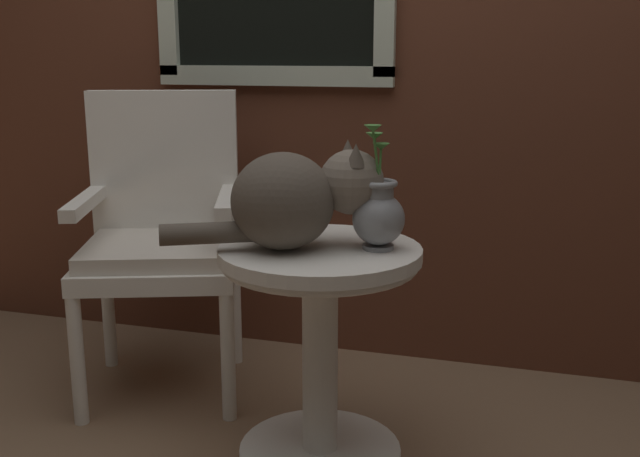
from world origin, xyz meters
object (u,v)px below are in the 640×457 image
wicker_side_table (320,320)px  wicker_chair (162,229)px  cat (296,197)px  pewter_vase_with_ivy (379,213)px

wicker_side_table → wicker_chair: bearing=152.6°
wicker_chair → cat: (0.59, -0.36, 0.20)m
wicker_chair → wicker_side_table: bearing=-27.4°
cat → pewter_vase_with_ivy: size_ratio=1.66×
wicker_side_table → pewter_vase_with_ivy: bearing=8.6°
pewter_vase_with_ivy → cat: bearing=-166.0°
wicker_chair → cat: bearing=-31.7°
wicker_chair → cat: size_ratio=1.83×
wicker_side_table → pewter_vase_with_ivy: size_ratio=1.88×
wicker_side_table → wicker_chair: (-0.64, 0.33, 0.14)m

